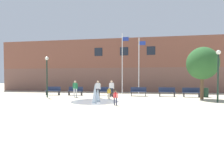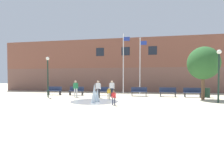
{
  "view_description": "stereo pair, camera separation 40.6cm",
  "coord_description": "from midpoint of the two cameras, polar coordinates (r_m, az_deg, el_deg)",
  "views": [
    {
      "loc": [
        2.0,
        -8.19,
        1.79
      ],
      "look_at": [
        -0.42,
        7.32,
        1.3
      ],
      "focal_mm": 28.0,
      "sensor_mm": 36.0,
      "label": 1
    },
    {
      "loc": [
        2.4,
        -8.12,
        1.79
      ],
      "look_at": [
        -0.42,
        7.32,
        1.3
      ],
      "focal_mm": 28.0,
      "sensor_mm": 36.0,
      "label": 2
    }
  ],
  "objects": [
    {
      "name": "ground_plane",
      "position": [
        8.64,
        -4.73,
        -10.17
      ],
      "size": [
        100.0,
        100.0,
        0.0
      ],
      "primitive_type": "plane",
      "color": "#BCB299"
    },
    {
      "name": "library_building",
      "position": [
        26.44,
        5.58,
        5.7
      ],
      "size": [
        36.0,
        6.05,
        7.2
      ],
      "color": "brown",
      "rests_on": "ground"
    },
    {
      "name": "splash_fountain",
      "position": [
        13.64,
        -4.77,
        -3.67
      ],
      "size": [
        3.72,
        3.72,
        1.42
      ],
      "color": "gray",
      "rests_on": "ground"
    },
    {
      "name": "park_bench_far_left",
      "position": [
        20.14,
        -17.73,
        -2.03
      ],
      "size": [
        1.6,
        0.44,
        0.91
      ],
      "color": "#28282D",
      "rests_on": "ground"
    },
    {
      "name": "park_bench_left_of_flagpoles",
      "position": [
        19.17,
        -10.95,
        -2.17
      ],
      "size": [
        1.6,
        0.44,
        0.91
      ],
      "color": "#28282D",
      "rests_on": "ground"
    },
    {
      "name": "park_bench_under_left_flagpole",
      "position": [
        18.22,
        -1.47,
        -2.34
      ],
      "size": [
        1.6,
        0.44,
        0.91
      ],
      "color": "#28282D",
      "rests_on": "ground"
    },
    {
      "name": "park_bench_under_right_flagpole",
      "position": [
        17.96,
        9.47,
        -2.42
      ],
      "size": [
        1.6,
        0.44,
        0.91
      ],
      "color": "#28282D",
      "rests_on": "ground"
    },
    {
      "name": "park_bench_near_trashcan",
      "position": [
        18.19,
        18.36,
        -2.44
      ],
      "size": [
        1.6,
        0.44,
        0.91
      ],
      "color": "#28282D",
      "rests_on": "ground"
    },
    {
      "name": "park_bench_far_right",
      "position": [
        18.43,
        25.37,
        -2.46
      ],
      "size": [
        1.6,
        0.44,
        0.91
      ],
      "color": "#28282D",
      "rests_on": "ground"
    },
    {
      "name": "child_running",
      "position": [
        15.15,
        -0.28,
        -2.8
      ],
      "size": [
        0.31,
        0.24,
        0.99
      ],
      "rotation": [
        0.0,
        0.0,
        0.96
      ],
      "color": "#89755B",
      "rests_on": "ground"
    },
    {
      "name": "teen_by_trashcan",
      "position": [
        17.12,
        0.65,
        -1.08
      ],
      "size": [
        0.5,
        0.37,
        1.59
      ],
      "rotation": [
        0.0,
        0.0,
        -2.45
      ],
      "color": "#28282D",
      "rests_on": "ground"
    },
    {
      "name": "child_in_fountain",
      "position": [
        11.65,
        1.58,
        -4.17
      ],
      "size": [
        0.31,
        0.22,
        0.99
      ],
      "rotation": [
        0.0,
        0.0,
        -1.66
      ],
      "color": "#1E233D",
      "rests_on": "ground"
    },
    {
      "name": "adult_in_red",
      "position": [
        17.12,
        -11.11,
        -1.11
      ],
      "size": [
        0.5,
        0.34,
        1.59
      ],
      "rotation": [
        0.0,
        0.0,
        -0.5
      ],
      "color": "silver",
      "rests_on": "ground"
    },
    {
      "name": "adult_near_bench",
      "position": [
        16.41,
        -3.85,
        -1.21
      ],
      "size": [
        0.5,
        0.24,
        1.59
      ],
      "rotation": [
        0.0,
        0.0,
        0.11
      ],
      "color": "#28282D",
      "rests_on": "ground"
    },
    {
      "name": "flagpole_left",
      "position": [
        20.68,
        4.37,
        7.24
      ],
      "size": [
        0.8,
        0.1,
        7.04
      ],
      "color": "silver",
      "rests_on": "ground"
    },
    {
      "name": "flagpole_right",
      "position": [
        20.54,
        9.78,
        6.48
      ],
      "size": [
        0.8,
        0.1,
        6.5
      ],
      "color": "silver",
      "rests_on": "ground"
    },
    {
      "name": "lamp_post_left_lane",
      "position": [
        17.74,
        -19.62,
        4.06
      ],
      "size": [
        0.32,
        0.32,
        3.86
      ],
      "color": "#192D23",
      "rests_on": "ground"
    },
    {
      "name": "lamp_post_right_lane",
      "position": [
        15.05,
        32.19,
        4.38
      ],
      "size": [
        0.32,
        0.32,
        3.89
      ],
      "color": "#192D23",
      "rests_on": "ground"
    },
    {
      "name": "trash_can",
      "position": [
        18.88,
        29.1,
        -2.51
      ],
      "size": [
        0.56,
        0.56,
        0.9
      ],
      "primitive_type": "cylinder",
      "color": "#193323",
      "rests_on": "ground"
    },
    {
      "name": "street_tree_near_building",
      "position": [
        16.89,
        28.3,
        5.98
      ],
      "size": [
        2.61,
        2.61,
        4.49
      ],
      "color": "brown",
      "rests_on": "ground"
    }
  ]
}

